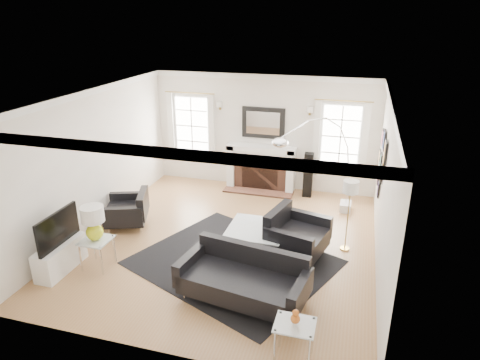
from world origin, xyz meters
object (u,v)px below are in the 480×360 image
(fireplace, at_px, (261,168))
(sofa, at_px, (244,279))
(coffee_table, at_px, (257,230))
(gourd_lamp, at_px, (93,221))
(armchair_right, at_px, (294,235))
(arc_floor_lamp, at_px, (316,164))
(armchair_left, at_px, (129,211))

(fireplace, distance_m, sofa, 4.46)
(coffee_table, bearing_deg, gourd_lamp, -152.71)
(armchair_right, xyz_separation_m, arc_floor_lamp, (0.15, 1.62, 0.83))
(coffee_table, relative_size, arc_floor_lamp, 0.45)
(gourd_lamp, relative_size, arc_floor_lamp, 0.27)
(fireplace, xyz_separation_m, arc_floor_lamp, (1.46, -1.30, 0.69))
(fireplace, bearing_deg, armchair_left, -128.50)
(armchair_left, xyz_separation_m, gourd_lamp, (0.25, -1.54, 0.55))
(armchair_left, height_order, coffee_table, armchair_left)
(fireplace, relative_size, armchair_left, 1.52)
(armchair_right, bearing_deg, fireplace, 114.20)
(coffee_table, xyz_separation_m, gourd_lamp, (-2.50, -1.29, 0.46))
(sofa, distance_m, armchair_left, 3.38)
(sofa, relative_size, arc_floor_lamp, 0.91)
(armchair_right, bearing_deg, arc_floor_lamp, 84.65)
(armchair_right, height_order, arc_floor_lamp, arc_floor_lamp)
(coffee_table, height_order, gourd_lamp, gourd_lamp)
(armchair_left, distance_m, coffee_table, 2.77)
(coffee_table, bearing_deg, armchair_left, 174.82)
(fireplace, height_order, sofa, fireplace)
(fireplace, bearing_deg, arc_floor_lamp, -41.60)
(coffee_table, relative_size, gourd_lamp, 1.67)
(armchair_left, bearing_deg, fireplace, 51.50)
(fireplace, xyz_separation_m, armchair_right, (1.31, -2.91, -0.15))
(coffee_table, bearing_deg, armchair_right, 2.66)
(sofa, bearing_deg, armchair_left, 149.84)
(armchair_right, height_order, gourd_lamp, gourd_lamp)
(armchair_left, bearing_deg, coffee_table, -5.18)
(armchair_left, bearing_deg, arc_floor_lamp, 21.21)
(fireplace, distance_m, coffee_table, 3.01)
(armchair_left, distance_m, armchair_right, 3.46)
(armchair_right, bearing_deg, gourd_lamp, -157.52)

